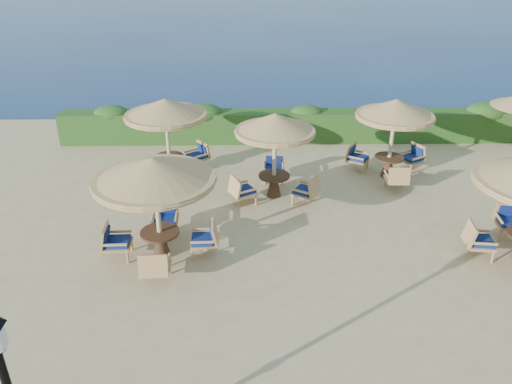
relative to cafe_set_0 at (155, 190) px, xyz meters
name	(u,v)px	position (x,y,z in m)	size (l,w,h in m)	color
ground	(315,238)	(3.97, 0.76, -1.86)	(120.00, 120.00, 0.00)	tan
hedge	(293,126)	(3.97, 7.96, -1.26)	(18.00, 0.90, 1.20)	#1F4115
cafe_set_0	(155,190)	(0.00, 0.00, 0.00)	(2.93, 2.93, 2.65)	#C5B68B
cafe_set_2	(166,119)	(-0.42, 4.78, 0.13)	(2.67, 2.67, 2.65)	#C5B68B
cafe_set_3	(275,141)	(2.98, 3.24, -0.05)	(2.77, 2.61, 2.65)	#C5B68B
cafe_set_4	(394,124)	(6.86, 4.59, -0.02)	(2.77, 2.66, 2.65)	#C5B68B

